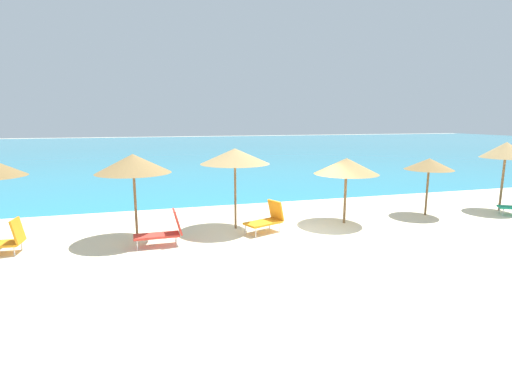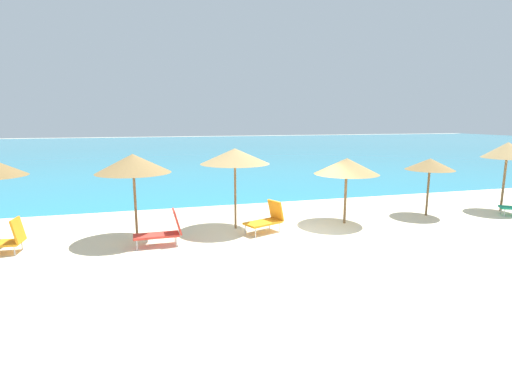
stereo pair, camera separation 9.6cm
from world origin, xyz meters
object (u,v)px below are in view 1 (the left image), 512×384
(lounge_chair_2, at_px, (267,219))
(lounge_chair_3, at_px, (163,231))
(beach_umbrella_3, at_px, (235,156))
(beach_umbrella_2, at_px, (133,164))
(beach_umbrella_6, at_px, (506,150))
(beach_umbrella_4, at_px, (346,166))
(beach_umbrella_5, at_px, (429,164))
(lounge_chair_1, at_px, (5,240))

(lounge_chair_2, height_order, lounge_chair_3, lounge_chair_3)
(beach_umbrella_3, height_order, lounge_chair_2, beach_umbrella_3)
(beach_umbrella_3, distance_m, lounge_chair_2, 2.46)
(lounge_chair_3, bearing_deg, lounge_chair_2, -82.64)
(beach_umbrella_2, xyz_separation_m, beach_umbrella_6, (15.04, -0.07, 0.11))
(lounge_chair_2, bearing_deg, beach_umbrella_4, -105.49)
(beach_umbrella_2, distance_m, lounge_chair_2, 4.83)
(beach_umbrella_5, distance_m, lounge_chair_1, 15.18)
(beach_umbrella_2, distance_m, beach_umbrella_3, 3.43)
(beach_umbrella_2, xyz_separation_m, beach_umbrella_3, (3.41, 0.37, 0.11))
(lounge_chair_3, bearing_deg, beach_umbrella_2, 39.98)
(lounge_chair_2, bearing_deg, beach_umbrella_2, 63.32)
(beach_umbrella_5, xyz_separation_m, lounge_chair_1, (-15.08, -0.51, -1.68))
(beach_umbrella_3, distance_m, lounge_chair_1, 7.47)
(lounge_chair_3, bearing_deg, beach_umbrella_5, -85.51)
(beach_umbrella_3, height_order, beach_umbrella_6, beach_umbrella_6)
(beach_umbrella_6, distance_m, lounge_chair_3, 14.42)
(beach_umbrella_2, xyz_separation_m, lounge_chair_2, (4.37, -0.39, -2.02))
(lounge_chair_1, height_order, lounge_chair_2, lounge_chair_2)
(beach_umbrella_3, bearing_deg, lounge_chair_2, -38.47)
(beach_umbrella_2, height_order, beach_umbrella_5, beach_umbrella_2)
(beach_umbrella_6, xyz_separation_m, lounge_chair_2, (-10.67, -0.32, -2.13))
(lounge_chair_1, xyz_separation_m, lounge_chair_2, (8.06, -0.00, 0.05))
(beach_umbrella_5, distance_m, lounge_chair_2, 7.22)
(beach_umbrella_4, relative_size, lounge_chair_2, 1.67)
(lounge_chair_1, bearing_deg, lounge_chair_2, -85.31)
(beach_umbrella_2, height_order, beach_umbrella_6, beach_umbrella_6)
(beach_umbrella_5, bearing_deg, beach_umbrella_4, -177.39)
(beach_umbrella_2, relative_size, lounge_chair_1, 2.14)
(beach_umbrella_3, relative_size, beach_umbrella_4, 1.17)
(beach_umbrella_4, relative_size, lounge_chair_3, 1.68)
(beach_umbrella_3, xyz_separation_m, beach_umbrella_6, (11.63, -0.44, -0.00))
(beach_umbrella_2, relative_size, beach_umbrella_4, 1.13)
(beach_umbrella_2, distance_m, lounge_chair_3, 2.37)
(beach_umbrella_2, bearing_deg, beach_umbrella_5, 0.65)
(beach_umbrella_6, bearing_deg, beach_umbrella_2, 179.74)
(beach_umbrella_2, distance_m, beach_umbrella_6, 15.04)
(beach_umbrella_5, bearing_deg, beach_umbrella_3, 178.26)
(beach_umbrella_5, bearing_deg, lounge_chair_1, -178.05)
(beach_umbrella_4, bearing_deg, lounge_chair_2, -173.88)
(beach_umbrella_6, relative_size, lounge_chair_2, 1.99)
(beach_umbrella_4, xyz_separation_m, lounge_chair_2, (-3.20, -0.34, -1.70))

